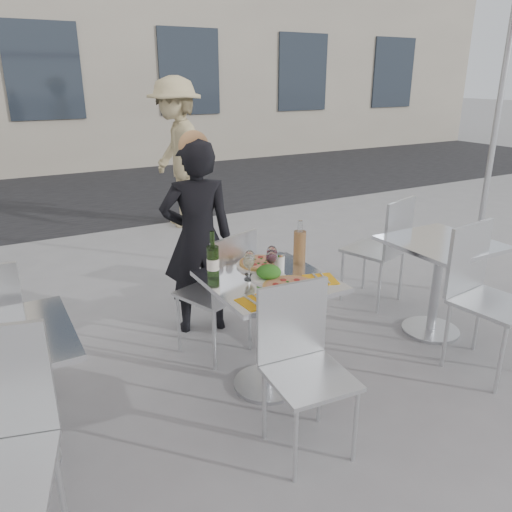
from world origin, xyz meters
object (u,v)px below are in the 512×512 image
chair_far (223,285)px  wineglass_white_b (250,258)px  woman_diner (198,239)px  pedestrian_b (177,153)px  sugar_shaker (279,262)px  wineglass_red_b (272,253)px  carafe (300,247)px  napkin_left (256,302)px  chair_near (301,355)px  pizza_far (260,264)px  salad_plate (269,273)px  wine_bottle (213,260)px  wineglass_white_a (249,262)px  napkin_right (321,279)px  side_chair_rfar (385,243)px  pizza_near (291,287)px  main_table (268,310)px  side_table_right (438,268)px  wineglass_red_a (271,258)px  side_chair_rnear (482,286)px

chair_far → wineglass_white_b: size_ratio=5.90×
woman_diner → pedestrian_b: bearing=-94.5°
sugar_shaker → woman_diner: bearing=103.3°
pedestrian_b → sugar_shaker: pedestrian_b is taller
wineglass_red_b → sugar_shaker: bearing=-29.3°
chair_far → carafe: bearing=118.3°
wineglass_red_b → chair_far: bearing=117.4°
wineglass_white_b → napkin_left: size_ratio=0.79×
carafe → wineglass_white_b: (-0.37, -0.01, -0.01)m
chair_far → chair_near: (-0.03, -1.00, -0.02)m
chair_far → pizza_far: chair_far is taller
pizza_far → salad_plate: 0.22m
wine_bottle → wineglass_white_a: (0.18, -0.12, -0.00)m
wineglass_red_b → napkin_right: size_ratio=0.70×
pedestrian_b → carafe: pedestrian_b is taller
wineglass_white_a → wineglass_red_b: (0.21, 0.07, 0.00)m
sugar_shaker → salad_plate: bearing=-143.6°
wineglass_red_b → side_chair_rfar: bearing=18.3°
chair_near → pizza_near: (0.15, 0.33, 0.23)m
main_table → napkin_right: bearing=-31.2°
side_table_right → wineglass_red_a: 1.48m
chair_far → wineglass_white_b: chair_far is taller
salad_plate → pizza_far: bearing=74.1°
pizza_far → wine_bottle: 0.36m
chair_near → sugar_shaker: size_ratio=8.39×
chair_far → sugar_shaker: bearing=100.8°
carafe → wineglass_red_b: 0.21m
woman_diner → salad_plate: (0.06, -0.95, 0.04)m
chair_far → wineglass_white_a: chair_far is taller
chair_far → side_chair_rnear: 1.73m
pizza_far → napkin_right: bearing=-61.6°
pizza_far → napkin_left: bearing=-121.7°
chair_far → napkin_right: bearing=98.6°
pizza_near → wine_bottle: bearing=130.8°
side_table_right → wineglass_red_a: bearing=177.9°
main_table → wine_bottle: (-0.28, 0.18, 0.32)m
pizza_near → napkin_right: size_ratio=1.48×
napkin_left → main_table: bearing=44.9°
pedestrian_b → wine_bottle: pedestrian_b is taller
main_table → napkin_left: (-0.22, -0.25, 0.21)m
carafe → wineglass_red_a: carafe is taller
main_table → chair_far: (-0.08, 0.47, 0.01)m
side_chair_rfar → wineglass_red_a: bearing=2.8°
woman_diner → wineglass_red_a: woman_diner is taller
pedestrian_b → pizza_far: (-0.82, -3.62, -0.19)m
woman_diner → napkin_left: size_ratio=7.47×
chair_far → napkin_left: (-0.14, -0.72, 0.20)m
carafe → napkin_right: bearing=-97.9°
wine_bottle → wineglass_white_b: (0.22, -0.06, -0.00)m
chair_near → wineglass_red_a: 0.68m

